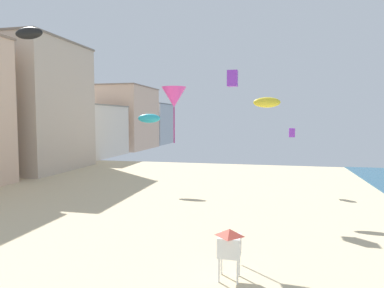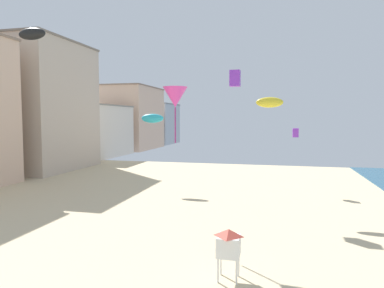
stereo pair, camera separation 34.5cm
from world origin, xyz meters
The scene contains 11 objects.
boardwalk_hotel_mid centered at (-27.86, 46.92, 9.86)m, with size 15.47×15.87×19.71m.
boardwalk_hotel_far centered at (-27.86, 66.12, 5.40)m, with size 11.34×16.07×10.78m.
boardwalk_hotel_distant centered at (-27.86, 84.88, 8.11)m, with size 12.72×18.88×16.21m.
boardwalk_hotel_furthest centered at (-27.86, 104.19, 6.31)m, with size 11.94×16.00×12.61m.
lifeguard_stand centered at (7.59, 16.25, 1.84)m, with size 1.10×1.10×2.55m.
kite_cyan_parafoil centered at (-4.24, 37.64, 7.99)m, with size 2.69×0.75×1.05m.
kite_magenta_delta centered at (3.08, 22.28, 9.40)m, with size 1.67×1.67×3.79m.
kite_black_parafoil centered at (-7.99, 22.30, 14.23)m, with size 2.27×0.63×0.88m.
kite_purple_box_2 centered at (11.78, 39.55, 6.40)m, with size 0.63×0.63×0.99m.
kite_yellow_parafoil centered at (9.10, 31.74, 9.41)m, with size 2.41×0.67×0.94m.
kite_purple_box_3 centered at (6.05, 31.14, 11.56)m, with size 0.91×0.91×1.43m.
Camera 1 is at (9.49, -0.47, 7.96)m, focal length 32.54 mm.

